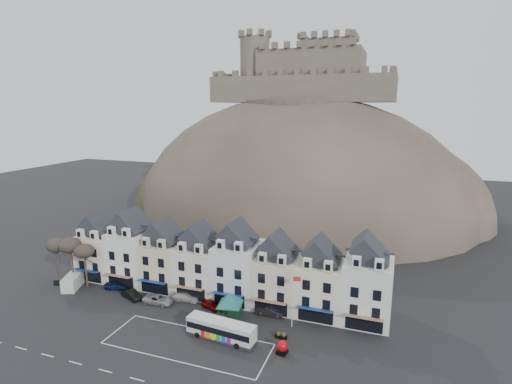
% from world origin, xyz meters
% --- Properties ---
extents(ground, '(300.00, 300.00, 0.00)m').
position_xyz_m(ground, '(0.00, 0.00, 0.00)').
color(ground, black).
rests_on(ground, ground).
extents(coach_bay_markings, '(22.00, 7.50, 0.01)m').
position_xyz_m(coach_bay_markings, '(2.00, 1.25, 0.00)').
color(coach_bay_markings, silver).
rests_on(coach_bay_markings, ground).
extents(townhouse_terrace, '(54.40, 9.35, 11.80)m').
position_xyz_m(townhouse_terrace, '(0.15, 15.97, 5.30)').
color(townhouse_terrace, '#EDE8CD').
rests_on(townhouse_terrace, ground).
extents(castle_hill, '(100.00, 76.00, 68.00)m').
position_xyz_m(castle_hill, '(1.25, 68.95, 0.11)').
color(castle_hill, '#37312B').
rests_on(castle_hill, ground).
extents(castle, '(50.20, 22.20, 22.00)m').
position_xyz_m(castle, '(0.51, 75.93, 40.19)').
color(castle, brown).
rests_on(castle, ground).
extents(tree_left_far, '(3.61, 3.61, 8.24)m').
position_xyz_m(tree_left_far, '(-29.00, 10.50, 6.90)').
color(tree_left_far, '#352B22').
rests_on(tree_left_far, ground).
extents(tree_left_mid, '(3.78, 3.78, 8.64)m').
position_xyz_m(tree_left_mid, '(-26.00, 10.50, 7.24)').
color(tree_left_mid, '#352B22').
rests_on(tree_left_mid, ground).
extents(tree_left_near, '(3.43, 3.43, 7.84)m').
position_xyz_m(tree_left_near, '(-23.00, 10.50, 6.55)').
color(tree_left_near, '#352B22').
rests_on(tree_left_near, ground).
extents(bus, '(9.91, 3.14, 2.75)m').
position_xyz_m(bus, '(5.78, 3.72, 1.52)').
color(bus, '#262628').
rests_on(bus, ground).
extents(bus_shelter, '(6.82, 6.82, 4.40)m').
position_xyz_m(bus_shelter, '(5.00, 8.62, 3.41)').
color(bus_shelter, '#103219').
rests_on(bus_shelter, ground).
extents(red_buoy, '(1.48, 1.48, 1.83)m').
position_xyz_m(red_buoy, '(14.45, 3.40, 0.94)').
color(red_buoy, black).
rests_on(red_buoy, ground).
extents(flagpole, '(1.13, 0.31, 7.98)m').
position_xyz_m(flagpole, '(14.09, 10.02, 4.56)').
color(flagpole, silver).
rests_on(flagpole, ground).
extents(white_van, '(3.93, 5.55, 2.33)m').
position_xyz_m(white_van, '(-25.07, 9.50, 1.17)').
color(white_van, silver).
rests_on(white_van, ground).
extents(planter_west, '(1.06, 0.69, 0.99)m').
position_xyz_m(planter_west, '(13.71, 6.67, 0.48)').
color(planter_west, black).
rests_on(planter_west, ground).
extents(planter_east, '(0.94, 0.66, 0.94)m').
position_xyz_m(planter_east, '(13.00, 6.66, 0.45)').
color(planter_east, black).
rests_on(planter_east, ground).
extents(car_navy, '(4.39, 2.55, 1.40)m').
position_xyz_m(car_navy, '(-17.54, 11.46, 0.70)').
color(car_navy, '#0C193F').
rests_on(car_navy, ground).
extents(car_black, '(4.57, 3.04, 1.42)m').
position_xyz_m(car_black, '(-12.97, 9.50, 0.71)').
color(car_black, black).
rests_on(car_black, ground).
extents(car_silver, '(4.94, 2.48, 1.37)m').
position_xyz_m(car_silver, '(-7.92, 9.50, 0.68)').
color(car_silver, '#97999E').
rests_on(car_silver, ground).
extents(car_white, '(4.65, 2.18, 1.31)m').
position_xyz_m(car_white, '(-4.24, 11.87, 0.66)').
color(car_white, silver).
rests_on(car_white, ground).
extents(car_maroon, '(4.05, 2.90, 1.28)m').
position_xyz_m(car_maroon, '(0.80, 10.88, 0.64)').
color(car_maroon, '#640805').
rests_on(car_maroon, ground).
extents(car_charcoal, '(4.36, 1.67, 1.42)m').
position_xyz_m(car_charcoal, '(10.00, 12.00, 0.71)').
color(car_charcoal, black).
rests_on(car_charcoal, ground).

